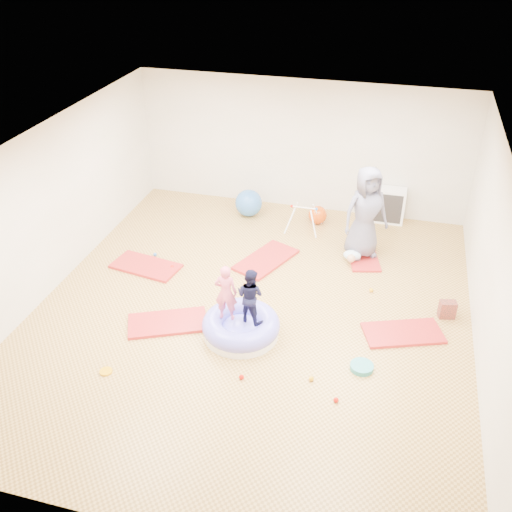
# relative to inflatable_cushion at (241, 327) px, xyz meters

# --- Properties ---
(room) EXTENTS (7.01, 8.01, 2.81)m
(room) POSITION_rel_inflatable_cushion_xyz_m (0.00, 0.60, 1.25)
(room) COLOR tan
(room) RESTS_ON ground
(gym_mat_front_left) EXTENTS (1.39, 1.08, 0.05)m
(gym_mat_front_left) POSITION_rel_inflatable_cushion_xyz_m (-1.21, -0.06, -0.12)
(gym_mat_front_left) COLOR red
(gym_mat_front_left) RESTS_ON ground
(gym_mat_mid_left) EXTENTS (1.33, 0.82, 0.05)m
(gym_mat_mid_left) POSITION_rel_inflatable_cushion_xyz_m (-2.24, 1.39, -0.12)
(gym_mat_mid_left) COLOR red
(gym_mat_mid_left) RESTS_ON ground
(gym_mat_center_back) EXTENTS (1.11, 1.44, 0.05)m
(gym_mat_center_back) POSITION_rel_inflatable_cushion_xyz_m (-0.15, 2.18, -0.12)
(gym_mat_center_back) COLOR red
(gym_mat_center_back) RESTS_ON ground
(gym_mat_right) EXTENTS (1.34, 1.00, 0.05)m
(gym_mat_right) POSITION_rel_inflatable_cushion_xyz_m (2.44, 0.65, -0.12)
(gym_mat_right) COLOR red
(gym_mat_right) RESTS_ON ground
(gym_mat_rear_right) EXTENTS (0.77, 1.16, 0.04)m
(gym_mat_rear_right) POSITION_rel_inflatable_cushion_xyz_m (1.61, 2.78, -0.13)
(gym_mat_rear_right) COLOR red
(gym_mat_rear_right) RESTS_ON ground
(inflatable_cushion) EXTENTS (1.21, 1.21, 0.38)m
(inflatable_cushion) POSITION_rel_inflatable_cushion_xyz_m (0.00, 0.00, 0.00)
(inflatable_cushion) COLOR white
(inflatable_cushion) RESTS_ON ground
(child_pink) EXTENTS (0.36, 0.26, 0.94)m
(child_pink) POSITION_rel_inflatable_cushion_xyz_m (-0.22, -0.02, 0.67)
(child_pink) COLOR #EC5D7A
(child_pink) RESTS_ON inflatable_cushion
(child_navy) EXTENTS (0.52, 0.46, 0.91)m
(child_navy) POSITION_rel_inflatable_cushion_xyz_m (0.14, 0.02, 0.66)
(child_navy) COLOR black
(child_navy) RESTS_ON inflatable_cushion
(adult_caregiver) EXTENTS (1.03, 0.93, 1.77)m
(adult_caregiver) POSITION_rel_inflatable_cushion_xyz_m (1.56, 2.83, 0.78)
(adult_caregiver) COLOR slate
(adult_caregiver) RESTS_ON gym_mat_rear_right
(infant) EXTENTS (0.33, 0.33, 0.19)m
(infant) POSITION_rel_inflatable_cushion_xyz_m (1.41, 2.54, -0.01)
(infant) COLOR #BFE2F6
(infant) RESTS_ON gym_mat_rear_right
(ball_pit_balls) EXTENTS (4.17, 2.91, 0.07)m
(ball_pit_balls) POSITION_rel_inflatable_cushion_xyz_m (0.17, 0.37, -0.11)
(ball_pit_balls) COLOR red
(ball_pit_balls) RESTS_ON ground
(exercise_ball_blue) EXTENTS (0.58, 0.58, 0.58)m
(exercise_ball_blue) POSITION_rel_inflatable_cushion_xyz_m (-0.96, 3.89, 0.14)
(exercise_ball_blue) COLOR #2E67B7
(exercise_ball_blue) RESTS_ON ground
(exercise_ball_orange) EXTENTS (0.38, 0.38, 0.38)m
(exercise_ball_orange) POSITION_rel_inflatable_cushion_xyz_m (0.53, 3.91, 0.04)
(exercise_ball_orange) COLOR #D94809
(exercise_ball_orange) RESTS_ON ground
(infant_play_gym) EXTENTS (0.68, 0.65, 0.52)m
(infant_play_gym) POSITION_rel_inflatable_cushion_xyz_m (0.29, 3.56, 0.20)
(infant_play_gym) COLOR white
(infant_play_gym) RESTS_ON ground
(cube_shelf) EXTENTS (0.74, 0.36, 0.74)m
(cube_shelf) POSITION_rel_inflatable_cushion_xyz_m (1.90, 4.39, 0.22)
(cube_shelf) COLOR white
(cube_shelf) RESTS_ON ground
(balance_disc) EXTENTS (0.34, 0.34, 0.08)m
(balance_disc) POSITION_rel_inflatable_cushion_xyz_m (1.90, -0.30, -0.11)
(balance_disc) COLOR teal
(balance_disc) RESTS_ON ground
(backpack) EXTENTS (0.29, 0.21, 0.30)m
(backpack) POSITION_rel_inflatable_cushion_xyz_m (3.10, 1.28, 0.00)
(backpack) COLOR #B43D29
(backpack) RESTS_ON ground
(yellow_toy) EXTENTS (0.18, 0.18, 0.03)m
(yellow_toy) POSITION_rel_inflatable_cushion_xyz_m (-1.64, -1.32, -0.14)
(yellow_toy) COLOR #E8A40A
(yellow_toy) RESTS_ON ground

